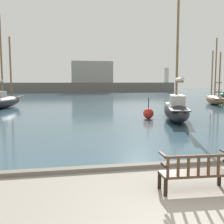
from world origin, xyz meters
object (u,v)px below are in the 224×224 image
(park_bench, at_px, (195,172))
(sailboat_outer_port, at_px, (176,109))
(sailboat_far_starboard, at_px, (215,99))
(channel_buoy, at_px, (148,113))
(sailboat_mid_starboard, at_px, (2,100))

(park_bench, bearing_deg, sailboat_outer_port, 68.21)
(sailboat_far_starboard, height_order, channel_buoy, sailboat_far_starboard)
(park_bench, height_order, channel_buoy, channel_buoy)
(park_bench, height_order, sailboat_far_starboard, sailboat_far_starboard)
(sailboat_outer_port, bearing_deg, sailboat_mid_starboard, 140.40)
(channel_buoy, bearing_deg, park_bench, -103.32)
(sailboat_far_starboard, bearing_deg, sailboat_outer_port, -130.68)
(park_bench, xyz_separation_m, sailboat_far_starboard, (13.52, 21.59, 0.21))
(sailboat_mid_starboard, xyz_separation_m, channel_buoy, (10.91, -9.44, -0.39))
(sailboat_far_starboard, xyz_separation_m, sailboat_mid_starboard, (-21.63, -0.32, 0.14))
(sailboat_outer_port, xyz_separation_m, channel_buoy, (-1.57, 0.89, -0.36))
(park_bench, xyz_separation_m, sailboat_outer_port, (4.37, 10.94, 0.32))
(park_bench, height_order, sailboat_outer_port, sailboat_outer_port)
(park_bench, relative_size, sailboat_outer_port, 0.20)
(sailboat_mid_starboard, height_order, sailboat_outer_port, sailboat_mid_starboard)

